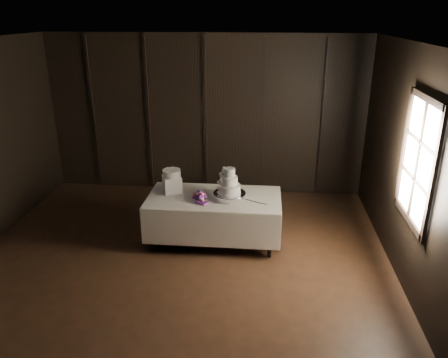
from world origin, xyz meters
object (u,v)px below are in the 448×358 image
Objects in this scene: wedding_cake at (228,184)px; cake_stand at (229,196)px; bouquet at (199,196)px; box_pedestal at (172,184)px; display_table at (214,217)px; small_cake at (172,173)px.

cake_stand is at bearing 17.21° from wedding_cake.
bouquet reaches higher than cake_stand.
box_pedestal reaches higher than cake_stand.
cake_stand reaches higher than display_table.
cake_stand is 0.95m from small_cake.
small_cake is (-0.46, 0.28, 0.24)m from bouquet.
display_table is 0.62m from wedding_cake.
display_table is 0.82m from box_pedestal.
display_table is at bearing 170.34° from cake_stand.
box_pedestal is at bearing 0.00° from small_cake.
bouquet is 1.47× the size of box_pedestal.
cake_stand is 1.86× the size of box_pedestal.
bouquet is 0.59m from small_cake.
wedding_cake is 1.01× the size of bouquet.
box_pedestal is (-0.46, 0.28, 0.06)m from bouquet.
cake_stand is 1.80× the size of small_cake.
small_cake reaches higher than display_table.
cake_stand is at bearing -10.68° from small_cake.
wedding_cake reaches higher than bouquet.
display_table is at bearing 152.31° from wedding_cake.
wedding_cake reaches higher than box_pedestal.
wedding_cake is (-0.03, -0.02, 0.20)m from cake_stand.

